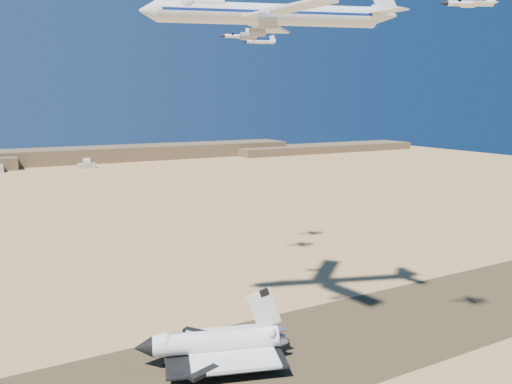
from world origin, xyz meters
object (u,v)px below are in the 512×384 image
chase_jet_e (240,36)px  crew_c (250,359)px  crew_b (253,364)px  shuttle (215,344)px  carrier_747 (261,14)px  chase_jet_a (469,3)px  chase_jet_f (260,42)px  crew_a (256,364)px

chase_jet_e → crew_c: bearing=-97.1°
crew_b → chase_jet_e: 120.67m
shuttle → carrier_747: bearing=37.3°
crew_c → chase_jet_a: chase_jet_a is taller
crew_b → chase_jet_f: chase_jet_f is taller
crew_a → chase_jet_e: size_ratio=0.12×
carrier_747 → chase_jet_f: carrier_747 is taller
crew_b → crew_a: bearing=-147.5°
crew_b → crew_c: bearing=-36.3°
shuttle → crew_b: 12.02m
crew_c → chase_jet_f: 134.17m
crew_c → chase_jet_a: bearing=170.6°
carrier_747 → crew_c: (-9.96, -11.63, -96.18)m
carrier_747 → chase_jet_e: size_ratio=4.79×
crew_c → crew_b: bearing=104.4°
crew_b → chase_jet_a: bearing=-147.4°
carrier_747 → crew_b: 97.81m
shuttle → crew_c: 10.97m
chase_jet_a → chase_jet_f: (2.89, 109.12, 2.65)m
chase_jet_a → carrier_747: bearing=154.7°
shuttle → chase_jet_a: (52.37, -34.86, 90.43)m
shuttle → chase_jet_e: bearing=74.4°
crew_a → chase_jet_e: bearing=-15.3°
chase_jet_a → shuttle: bearing=172.0°
crew_a → crew_b: bearing=66.3°
chase_jet_a → chase_jet_e: size_ratio=0.89×
crew_b → carrier_747: bearing=-61.9°
crew_a → crew_b: (-0.76, 0.47, -0.05)m
crew_b → chase_jet_a: (44.24, -27.38, 95.18)m
chase_jet_e → chase_jet_f: chase_jet_f is taller
chase_jet_e → crew_a: bearing=-95.9°
shuttle → crew_b: bearing=-25.3°
chase_jet_a → chase_jet_e: (-15.01, 92.65, 2.02)m
chase_jet_a → chase_jet_e: 93.88m
chase_jet_a → chase_jet_f: 109.19m
crew_b → chase_jet_e: (29.23, 65.27, 97.20)m
crew_a → crew_c: 3.09m
shuttle → crew_b: shuttle is taller
shuttle → crew_b: (8.13, -7.47, -4.75)m
chase_jet_a → crew_a: bearing=173.9°
carrier_747 → crew_b: bearing=-107.6°
shuttle → chase_jet_e: (37.36, 57.79, 92.45)m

